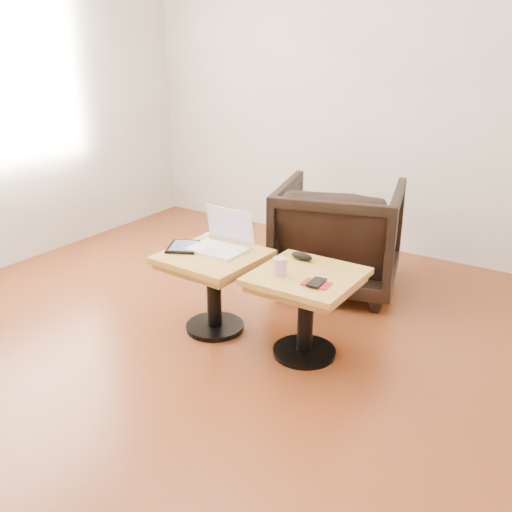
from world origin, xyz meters
The scene contains 11 objects.
room_shell centered at (0.00, 0.00, 1.35)m, with size 4.52×4.52×2.71m.
side_table_left centered at (-0.21, 0.26, 0.38)m, with size 0.59×0.59×0.51m.
side_table_right centered at (0.42, 0.30, 0.38)m, with size 0.56×0.56×0.51m.
laptop centered at (-0.21, 0.36, 0.56)m, with size 0.34×0.28×0.24m.
tablet centered at (-0.42, 0.24, 0.52)m, with size 0.26×0.28×0.02m.
charging_adapter centered at (-0.42, 0.50, 0.52)m, with size 0.04×0.04×0.02m, color white.
glasses_case centered at (0.29, 0.47, 0.53)m, with size 0.14×0.06×0.04m, color black.
striped_cup centered at (0.30, 0.20, 0.56)m, with size 0.08×0.08×0.10m, color #CD5C8D.
earbuds_tangle centered at (0.47, 0.34, 0.52)m, with size 0.08×0.05×0.02m.
phone_on_sleeve centered at (0.53, 0.19, 0.52)m, with size 0.15×0.13×0.02m.
armchair centered at (0.15, 1.28, 0.39)m, with size 0.84×0.86×0.79m, color black.
Camera 1 is at (1.76, -2.28, 1.73)m, focal length 40.00 mm.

